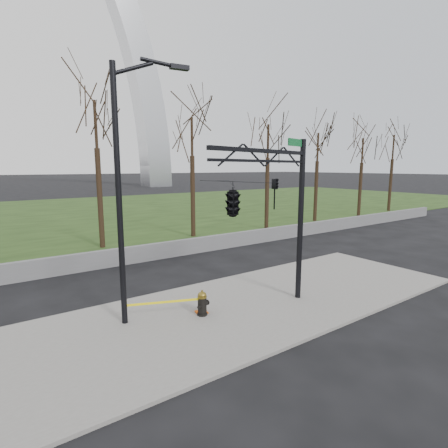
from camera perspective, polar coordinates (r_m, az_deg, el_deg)
ground at (r=13.11m, az=4.30°, el=-13.22°), size 500.00×500.00×0.00m
sidewalk at (r=13.09m, az=4.30°, el=-13.02°), size 18.00×6.00×0.10m
grass_strip at (r=40.39m, az=-23.77°, el=1.46°), size 120.00×40.00×0.06m
guardrail at (r=19.52m, az=-10.78°, el=-4.37°), size 60.00×0.30×0.90m
gateway_arch at (r=89.03m, az=-31.77°, el=26.02°), size 66.00×6.00×65.00m
tree_row at (r=24.68m, az=-4.92°, el=8.70°), size 55.39×4.00×9.52m
fire_hydrant at (r=11.99m, az=-3.55°, el=-12.86°), size 0.54×0.36×0.87m
traffic_cone at (r=12.16m, az=-3.71°, el=-12.72°), size 0.42×0.42×0.72m
street_light at (r=10.99m, az=-15.79°, el=7.27°), size 2.38×0.56×8.21m
traffic_signal_mast at (r=10.27m, az=4.13°, el=4.41°), size 4.95×2.54×6.00m
caution_tape at (r=11.80m, az=-9.33°, el=-12.57°), size 2.41×0.93×0.44m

